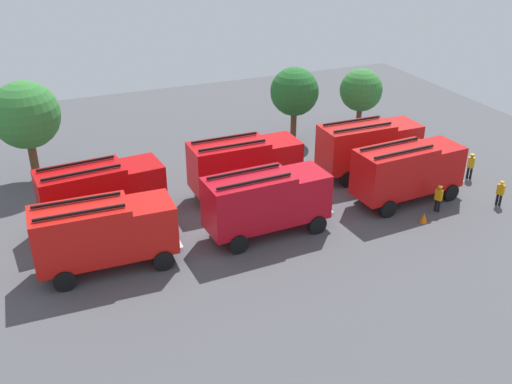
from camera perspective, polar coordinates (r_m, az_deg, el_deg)
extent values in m
plane|color=#4C4C51|center=(35.92, 0.00, -2.00)|extent=(55.10, 55.10, 0.00)
cube|color=red|center=(30.94, -10.02, -3.07)|extent=(2.26, 2.55, 2.60)
cube|color=#8C9EAD|center=(30.96, -8.18, -2.23)|extent=(0.13, 2.13, 1.46)
cube|color=red|center=(30.54, -16.47, -3.94)|extent=(4.86, 2.61, 2.90)
cube|color=black|center=(30.41, -16.99, -0.76)|extent=(4.32, 0.22, 0.12)
cube|color=black|center=(29.19, -16.71, -1.93)|extent=(4.32, 0.22, 0.12)
cube|color=silver|center=(31.72, -7.74, -4.50)|extent=(0.25, 2.38, 0.28)
cylinder|color=black|center=(32.77, -9.92, -4.39)|extent=(1.11, 0.37, 1.10)
cylinder|color=black|center=(30.76, -8.95, -6.55)|extent=(1.11, 0.37, 1.10)
cylinder|color=black|center=(32.41, -18.43, -5.86)|extent=(1.11, 0.37, 1.10)
cylinder|color=black|center=(30.38, -18.05, -8.16)|extent=(1.11, 0.37, 1.10)
cube|color=red|center=(33.80, 4.72, -0.03)|extent=(2.32, 2.60, 2.60)
cube|color=#8C9EAD|center=(34.15, 6.27, 0.78)|extent=(0.18, 2.13, 1.46)
cube|color=red|center=(32.28, -0.67, -0.99)|extent=(4.91, 2.72, 2.90)
cube|color=black|center=(32.15, -1.20, 2.00)|extent=(4.32, 0.32, 0.12)
cube|color=black|center=(31.02, -0.15, 1.05)|extent=(4.32, 0.32, 0.12)
cube|color=silver|center=(34.89, 6.37, -1.33)|extent=(0.31, 2.38, 0.28)
cylinder|color=black|center=(35.52, 3.95, -1.41)|extent=(1.12, 0.40, 1.10)
cylinder|color=black|center=(33.72, 5.93, -3.14)|extent=(1.12, 0.40, 1.10)
cylinder|color=black|center=(33.65, -3.37, -3.10)|extent=(1.12, 0.40, 1.10)
cylinder|color=black|center=(31.75, -1.72, -5.05)|extent=(1.12, 0.40, 1.10)
cube|color=red|center=(39.11, 17.21, 2.66)|extent=(2.36, 2.64, 2.60)
cube|color=#8C9EAD|center=(39.69, 18.39, 3.33)|extent=(0.22, 2.13, 1.46)
cube|color=red|center=(36.86, 13.22, 1.94)|extent=(4.95, 2.80, 2.90)
cube|color=black|center=(36.74, 12.81, 4.57)|extent=(4.32, 0.40, 0.12)
cube|color=black|center=(35.77, 14.16, 3.81)|extent=(4.32, 0.40, 0.12)
cube|color=silver|center=(40.36, 18.25, 1.46)|extent=(0.35, 2.38, 0.28)
cylinder|color=black|center=(40.65, 16.01, 1.34)|extent=(1.12, 0.42, 1.10)
cylinder|color=black|center=(39.11, 18.29, -0.02)|extent=(1.12, 0.42, 1.10)
cylinder|color=black|center=(37.73, 10.41, -0.04)|extent=(1.12, 0.42, 1.10)
cylinder|color=black|center=(36.08, 12.63, -1.58)|extent=(1.12, 0.42, 1.10)
cube|color=#BF0B0D|center=(35.41, -10.94, 0.86)|extent=(2.41, 2.68, 2.60)
cube|color=#8C9EAD|center=(35.55, -9.38, 1.66)|extent=(0.27, 2.12, 1.46)
cube|color=#BF0B0D|center=(34.66, -16.45, -0.12)|extent=(5.00, 2.91, 2.90)
cube|color=black|center=(34.64, -17.04, 2.66)|extent=(4.31, 0.50, 0.12)
cube|color=black|center=(33.39, -16.53, 1.82)|extent=(4.31, 0.50, 0.12)
cube|color=silver|center=(36.23, -8.99, -0.39)|extent=(0.41, 2.38, 0.28)
cylinder|color=black|center=(37.18, -11.01, -0.52)|extent=(1.13, 0.45, 1.10)
cylinder|color=black|center=(35.13, -9.81, -2.11)|extent=(1.13, 0.45, 1.10)
cylinder|color=black|center=(36.33, -18.36, -2.15)|extent=(1.13, 0.45, 1.10)
cylinder|color=black|center=(34.23, -17.59, -3.88)|extent=(1.13, 0.45, 1.10)
cube|color=red|center=(38.14, 2.29, 3.28)|extent=(2.23, 2.53, 2.60)
cube|color=#8C9EAD|center=(38.45, 3.71, 3.95)|extent=(0.10, 2.13, 1.46)
cube|color=red|center=(36.82, -2.64, 2.63)|extent=(4.83, 2.56, 2.90)
cube|color=black|center=(36.81, -3.07, 5.26)|extent=(4.32, 0.17, 0.12)
cube|color=black|center=(35.61, -2.29, 4.53)|extent=(4.32, 0.17, 0.12)
cube|color=silver|center=(39.11, 3.85, 2.00)|extent=(0.23, 2.38, 0.28)
cylinder|color=black|center=(39.84, 1.77, 1.91)|extent=(1.10, 0.36, 1.10)
cylinder|color=black|center=(37.90, 3.30, 0.51)|extent=(1.10, 0.36, 1.10)
cylinder|color=black|center=(38.21, -4.91, 0.68)|extent=(1.10, 0.36, 1.10)
cylinder|color=black|center=(36.18, -3.67, -0.85)|extent=(1.10, 0.36, 1.10)
cube|color=red|center=(42.14, 13.65, 4.85)|extent=(2.20, 2.50, 2.60)
cube|color=#8C9EAD|center=(42.63, 14.85, 5.42)|extent=(0.08, 2.13, 1.46)
cube|color=red|center=(40.20, 9.60, 4.41)|extent=(4.80, 2.51, 2.90)
cube|color=black|center=(40.19, 9.26, 6.83)|extent=(4.32, 0.13, 0.12)
cube|color=black|center=(39.11, 10.30, 6.18)|extent=(4.32, 0.13, 0.12)
cube|color=silver|center=(43.25, 14.79, 3.64)|extent=(0.20, 2.38, 0.28)
cylinder|color=black|center=(43.72, 12.75, 3.56)|extent=(1.10, 0.35, 1.10)
cylinder|color=black|center=(41.97, 14.59, 2.35)|extent=(1.10, 0.35, 1.10)
cylinder|color=black|center=(41.22, 7.13, 2.59)|extent=(1.10, 0.35, 1.10)
cylinder|color=black|center=(39.36, 8.83, 1.26)|extent=(1.10, 0.35, 1.10)
cylinder|color=black|center=(42.66, 19.81, 1.79)|extent=(0.16, 0.16, 0.82)
cylinder|color=black|center=(42.62, 20.08, 1.72)|extent=(0.16, 0.16, 0.82)
cube|color=gold|center=(42.34, 20.10, 2.70)|extent=(0.44, 0.48, 0.72)
sphere|color=#9E704C|center=(42.17, 20.20, 3.29)|extent=(0.23, 0.23, 0.23)
cylinder|color=gold|center=(42.13, 20.22, 3.40)|extent=(0.29, 0.29, 0.07)
cylinder|color=black|center=(37.50, 17.27, -1.32)|extent=(0.16, 0.16, 0.79)
cylinder|color=black|center=(37.57, 16.99, -1.22)|extent=(0.16, 0.16, 0.79)
cube|color=orange|center=(37.21, 17.28, -0.26)|extent=(0.39, 0.48, 0.69)
sphere|color=#9E704C|center=(37.01, 17.37, 0.37)|extent=(0.22, 0.22, 0.22)
cylinder|color=orange|center=(36.98, 17.39, 0.49)|extent=(0.28, 0.28, 0.07)
cylinder|color=black|center=(39.59, 22.56, -0.73)|extent=(0.16, 0.16, 0.75)
cylinder|color=black|center=(39.67, 22.30, -0.63)|extent=(0.16, 0.16, 0.75)
cube|color=orange|center=(39.33, 22.60, 0.22)|extent=(0.36, 0.47, 0.65)
sphere|color=beige|center=(39.16, 22.71, 0.78)|extent=(0.21, 0.21, 0.21)
cylinder|color=orange|center=(39.13, 22.73, 0.90)|extent=(0.26, 0.26, 0.06)
cylinder|color=black|center=(33.71, -16.11, -4.44)|extent=(0.16, 0.16, 0.83)
cylinder|color=black|center=(33.83, -16.39, -4.36)|extent=(0.16, 0.16, 0.83)
cube|color=black|center=(33.39, -16.42, -3.26)|extent=(0.47, 0.47, 0.72)
sphere|color=tan|center=(33.16, -16.52, -2.54)|extent=(0.23, 0.23, 0.23)
cylinder|color=black|center=(33.12, -16.54, -2.40)|extent=(0.29, 0.29, 0.07)
cylinder|color=brown|center=(42.20, -20.68, 2.81)|extent=(0.55, 0.55, 2.76)
sphere|color=#337A33|center=(41.08, -21.41, 6.97)|extent=(4.42, 4.42, 4.42)
cylinder|color=brown|center=(46.59, 3.64, 6.45)|extent=(0.47, 0.47, 2.33)
sphere|color=#236628|center=(45.71, 3.74, 9.68)|extent=(3.72, 3.72, 3.72)
cylinder|color=brown|center=(48.75, 9.90, 6.90)|extent=(0.42, 0.42, 2.11)
sphere|color=#337A33|center=(47.98, 10.13, 9.69)|extent=(3.38, 3.38, 3.38)
cone|color=#F2600C|center=(39.31, -5.51, 1.05)|extent=(0.44, 0.44, 0.62)
cone|color=#F2600C|center=(36.12, 15.94, -2.39)|extent=(0.43, 0.43, 0.62)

